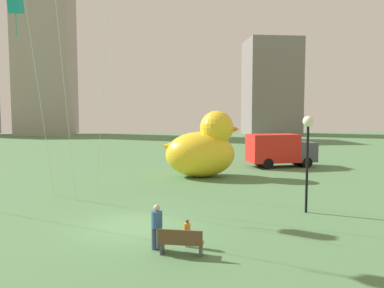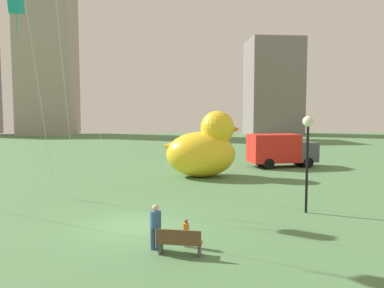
# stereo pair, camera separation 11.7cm
# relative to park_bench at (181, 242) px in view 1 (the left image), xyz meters

# --- Properties ---
(ground_plane) EXTENTS (140.00, 140.00, 0.00)m
(ground_plane) POSITION_rel_park_bench_xyz_m (-1.79, 3.46, -0.47)
(ground_plane) COLOR #4F7B4C
(park_bench) EXTENTS (1.54, 0.81, 0.90)m
(park_bench) POSITION_rel_park_bench_xyz_m (0.00, 0.00, 0.00)
(park_bench) COLOR brown
(park_bench) RESTS_ON ground
(person_adult) EXTENTS (0.39, 0.39, 1.58)m
(person_adult) POSITION_rel_park_bench_xyz_m (-0.79, 0.63, 0.40)
(person_adult) COLOR #38476B
(person_adult) RESTS_ON ground
(person_child) EXTENTS (0.24, 0.24, 0.98)m
(person_child) POSITION_rel_park_bench_xyz_m (0.27, 0.80, 0.07)
(person_child) COLOR silver
(person_child) RESTS_ON ground
(giant_inflatable_duck) EXTENTS (5.87, 3.77, 4.86)m
(giant_inflatable_duck) POSITION_rel_park_bench_xyz_m (2.67, 15.24, 1.60)
(giant_inflatable_duck) COLOR yellow
(giant_inflatable_duck) RESTS_ON ground
(lamppost) EXTENTS (0.51, 0.51, 4.58)m
(lamppost) POSITION_rel_park_bench_xyz_m (6.28, 4.81, 3.17)
(lamppost) COLOR black
(lamppost) RESTS_ON ground
(box_truck) EXTENTS (6.06, 3.00, 2.85)m
(box_truck) POSITION_rel_park_bench_xyz_m (9.94, 19.63, 0.97)
(box_truck) COLOR red
(box_truck) RESTS_ON ground
(city_skyline) EXTENTS (77.11, 15.31, 39.04)m
(city_skyline) POSITION_rel_park_bench_xyz_m (-16.26, 71.26, 14.63)
(city_skyline) COLOR gray
(city_skyline) RESTS_ON ground
(kite_teal) EXTENTS (1.79, 2.36, 11.06)m
(kite_teal) POSITION_rel_park_bench_xyz_m (-7.99, 8.72, 9.91)
(kite_teal) COLOR silver
(kite_teal) RESTS_ON ground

